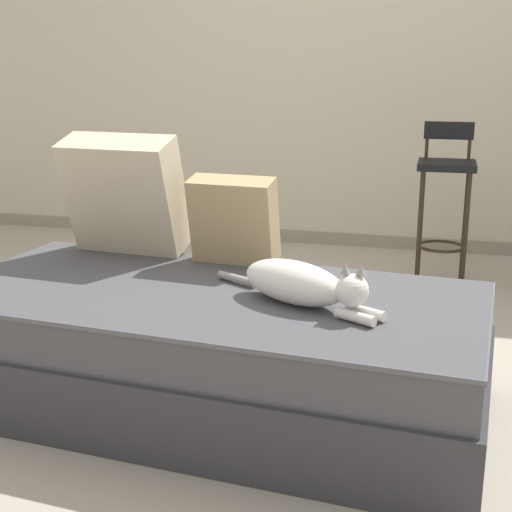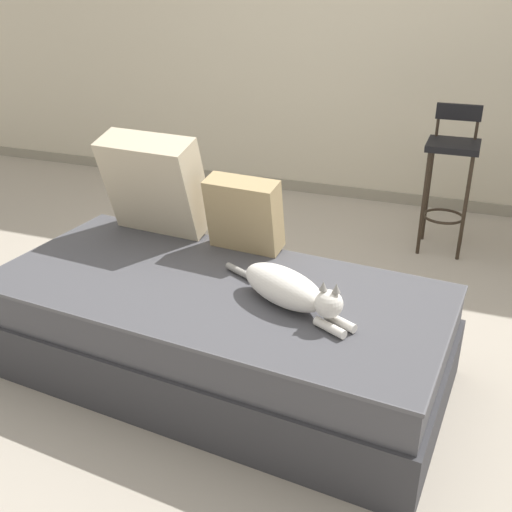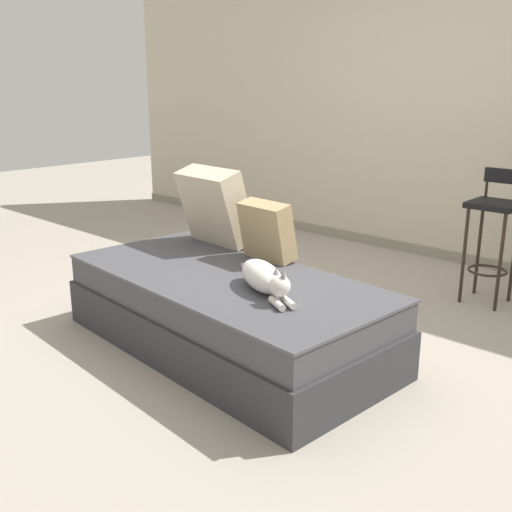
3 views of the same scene
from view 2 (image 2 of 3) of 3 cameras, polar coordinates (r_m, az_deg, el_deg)
ground_plane at (r=3.16m, az=-0.61°, el=-6.87°), size 16.00×16.00×0.00m
wall_back_panel at (r=4.86m, az=9.71°, el=20.41°), size 8.00×0.10×2.60m
wall_baseboard_trim at (r=5.06m, az=8.55°, el=6.08°), size 8.00×0.02×0.09m
couch at (r=2.72m, az=-3.73°, el=-6.91°), size 2.09×1.13×0.45m
throw_pillow_corner at (r=3.08m, az=-9.60°, el=6.75°), size 0.52×0.36×0.53m
throw_pillow_middle at (r=2.86m, az=-1.13°, el=3.99°), size 0.37×0.22×0.37m
cat at (r=2.42m, az=3.16°, el=-3.17°), size 0.68×0.42×0.19m
bar_stool_near_window at (r=4.05m, az=18.06°, el=8.25°), size 0.32×0.32×0.94m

